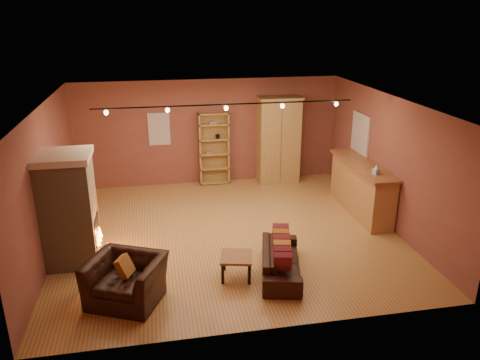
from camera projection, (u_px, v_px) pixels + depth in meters
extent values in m
plane|color=#9E6F38|center=(229.00, 233.00, 9.96)|extent=(7.00, 7.00, 0.00)
plane|color=#58351B|center=(228.00, 102.00, 8.99)|extent=(7.00, 7.00, 0.00)
cube|color=brown|center=(209.00, 132.00, 12.48)|extent=(7.00, 0.02, 2.80)
cube|color=brown|center=(47.00, 182.00, 8.87)|extent=(0.02, 6.50, 2.80)
cube|color=brown|center=(388.00, 161.00, 10.08)|extent=(0.02, 6.50, 2.80)
cube|color=tan|center=(69.00, 212.00, 8.53)|extent=(0.90, 0.90, 2.00)
cube|color=beige|center=(62.00, 157.00, 8.16)|extent=(0.98, 0.98, 0.12)
cube|color=black|center=(95.00, 230.00, 8.74)|extent=(0.10, 0.65, 0.55)
cone|color=orange|center=(99.00, 236.00, 8.79)|extent=(0.10, 0.10, 0.22)
cube|color=beige|center=(159.00, 129.00, 12.18)|extent=(0.56, 0.04, 0.86)
cube|color=tan|center=(213.00, 147.00, 12.62)|extent=(0.80, 0.04, 1.96)
cube|color=tan|center=(200.00, 149.00, 12.43)|extent=(0.04, 0.31, 1.96)
cube|color=tan|center=(228.00, 148.00, 12.56)|extent=(0.04, 0.31, 1.96)
cube|color=gray|center=(209.00, 153.00, 12.51)|extent=(0.18, 0.12, 0.05)
cube|color=black|center=(218.00, 137.00, 12.40)|extent=(0.10, 0.10, 0.12)
cube|color=tan|center=(215.00, 182.00, 12.82)|extent=(0.80, 0.31, 0.04)
cube|color=tan|center=(214.00, 168.00, 12.68)|extent=(0.80, 0.31, 0.04)
cube|color=tan|center=(214.00, 153.00, 12.54)|extent=(0.80, 0.31, 0.03)
cube|color=tan|center=(214.00, 139.00, 12.40)|extent=(0.80, 0.31, 0.04)
cube|color=tan|center=(213.00, 124.00, 12.27)|extent=(0.80, 0.31, 0.04)
cube|color=tan|center=(213.00, 113.00, 12.17)|extent=(0.80, 0.31, 0.04)
cube|color=tan|center=(278.00, 141.00, 12.61)|extent=(1.09, 0.59, 2.28)
cube|color=#955E36|center=(281.00, 144.00, 12.34)|extent=(0.02, 0.01, 2.18)
cube|color=tan|center=(280.00, 98.00, 12.21)|extent=(1.15, 0.65, 0.06)
cube|color=tan|center=(361.00, 189.00, 10.82)|extent=(0.54, 2.36, 1.13)
cube|color=#955E36|center=(364.00, 165.00, 10.61)|extent=(0.66, 2.48, 0.06)
cube|color=#88B4DA|center=(376.00, 172.00, 9.92)|extent=(0.15, 0.15, 0.11)
cone|color=white|center=(376.00, 167.00, 9.88)|extent=(0.08, 0.08, 0.10)
cube|color=beige|center=(361.00, 134.00, 11.29)|extent=(0.05, 0.90, 1.00)
imported|color=black|center=(281.00, 257.00, 8.34)|extent=(0.88, 1.77, 0.67)
cube|color=maroon|center=(283.00, 261.00, 7.75)|extent=(0.34, 0.29, 0.36)
cube|color=maroon|center=(282.00, 255.00, 7.95)|extent=(0.34, 0.29, 0.36)
cube|color=#AD6D2C|center=(282.00, 249.00, 8.16)|extent=(0.34, 0.29, 0.36)
cube|color=maroon|center=(281.00, 243.00, 8.37)|extent=(0.34, 0.29, 0.36)
cube|color=#AA5D22|center=(281.00, 237.00, 8.57)|extent=(0.34, 0.29, 0.36)
cube|color=maroon|center=(280.00, 232.00, 8.78)|extent=(0.34, 0.29, 0.36)
imported|color=black|center=(125.00, 273.00, 7.50)|extent=(1.35, 1.15, 1.00)
cube|color=#AD6D2C|center=(125.00, 266.00, 7.45)|extent=(0.34, 0.37, 0.34)
cube|color=#955E36|center=(236.00, 257.00, 8.20)|extent=(0.66, 0.66, 0.05)
cube|color=black|center=(226.00, 276.00, 8.02)|extent=(0.05, 0.05, 0.37)
cube|color=black|center=(252.00, 273.00, 8.10)|extent=(0.05, 0.05, 0.37)
cube|color=black|center=(222.00, 262.00, 8.44)|extent=(0.05, 0.05, 0.37)
cube|color=black|center=(247.00, 260.00, 8.52)|extent=(0.05, 0.05, 0.37)
cylinder|color=black|center=(226.00, 104.00, 9.21)|extent=(5.20, 0.03, 0.03)
sphere|color=#FFD88C|center=(106.00, 112.00, 8.83)|extent=(0.09, 0.09, 0.09)
sphere|color=#FFD88C|center=(168.00, 110.00, 9.03)|extent=(0.09, 0.09, 0.09)
sphere|color=#FFD88C|center=(226.00, 108.00, 9.23)|extent=(0.09, 0.09, 0.09)
sphere|color=#FFD88C|center=(282.00, 106.00, 9.43)|extent=(0.09, 0.09, 0.09)
sphere|color=#FFD88C|center=(336.00, 104.00, 9.63)|extent=(0.09, 0.09, 0.09)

